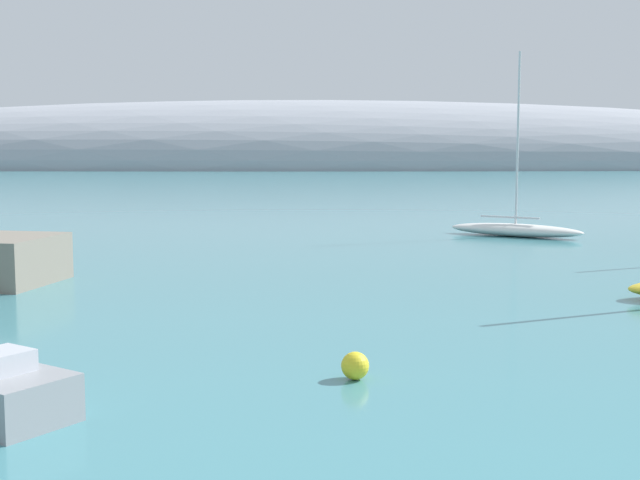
# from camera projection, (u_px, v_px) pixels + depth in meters

# --- Properties ---
(distant_ridge) EXTENTS (312.36, 54.79, 31.63)m
(distant_ridge) POSITION_uv_depth(u_px,v_px,m) (304.00, 168.00, 200.86)
(distant_ridge) COLOR #999EA8
(distant_ridge) RESTS_ON ground
(sailboat_white_outer_mooring) EXTENTS (7.30, 5.38, 10.22)m
(sailboat_white_outer_mooring) POSITION_uv_depth(u_px,v_px,m) (516.00, 228.00, 47.73)
(sailboat_white_outer_mooring) COLOR white
(sailboat_white_outer_mooring) RESTS_ON water
(mooring_buoy_yellow) EXTENTS (0.61, 0.61, 0.61)m
(mooring_buoy_yellow) POSITION_uv_depth(u_px,v_px,m) (355.00, 366.00, 18.38)
(mooring_buoy_yellow) COLOR yellow
(mooring_buoy_yellow) RESTS_ON water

